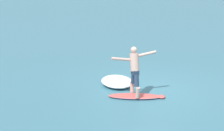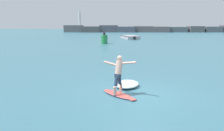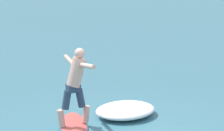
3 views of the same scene
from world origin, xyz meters
name	(u,v)px [view 3 (image 3 of 3)]	position (x,y,z in m)	size (l,w,h in m)	color
surfboard	(74,127)	(-0.89, -0.08, 0.04)	(1.57, 1.69, 0.22)	#D45049
surfer	(76,81)	(-0.88, 0.00, 1.02)	(1.37, 0.88, 1.60)	#CC9E8D
wave_foam_at_tail	(125,110)	(-0.45, 1.18, 0.13)	(1.58, 1.70, 0.26)	white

